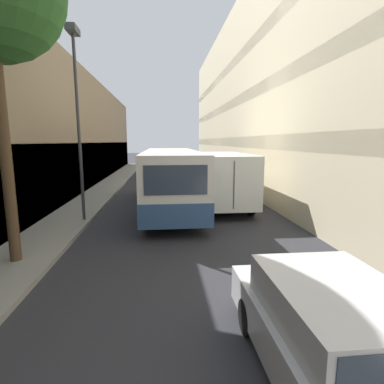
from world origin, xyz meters
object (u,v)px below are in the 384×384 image
car_hatchback (338,339)px  street_lamp (76,91)px  box_truck (217,176)px  bus (171,177)px  panel_van (164,166)px

car_hatchback → street_lamp: size_ratio=0.58×
car_hatchback → box_truck: box_truck is taller
box_truck → street_lamp: size_ratio=1.05×
bus → car_hatchback: bearing=-80.9°
street_lamp → bus: bearing=35.4°
box_truck → panel_van: box_truck is taller
street_lamp → box_truck: bearing=27.6°
car_hatchback → bus: bearing=99.1°
bus → box_truck: 2.46m
car_hatchback → street_lamp: street_lamp is taller
car_hatchback → street_lamp: 11.22m
panel_van → car_hatchback: bearing=-84.9°
car_hatchback → box_truck: 11.95m
car_hatchback → panel_van: size_ratio=1.03×
panel_van → street_lamp: street_lamp is taller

